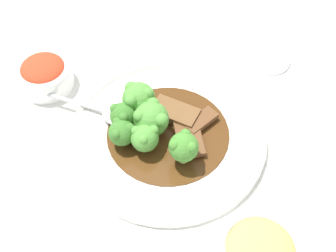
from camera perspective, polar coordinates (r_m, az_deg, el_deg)
ground_plane at (r=0.76m, az=0.00°, el=-1.57°), size 4.00×4.00×0.00m
main_plate at (r=0.75m, az=0.00°, el=-1.12°), size 0.32×0.32×0.02m
beef_strip_0 at (r=0.75m, az=4.04°, el=0.59°), size 0.03×0.06×0.01m
beef_strip_1 at (r=0.73m, az=2.61°, el=-1.59°), size 0.08×0.07×0.01m
beef_strip_2 at (r=0.76m, az=0.86°, el=1.66°), size 0.08×0.06×0.01m
broccoli_floret_0 at (r=0.68m, az=1.92°, el=-2.54°), size 0.04×0.04×0.06m
broccoli_floret_1 at (r=0.71m, az=-5.65°, el=-0.76°), size 0.04×0.04×0.05m
broccoli_floret_2 at (r=0.73m, az=-5.49°, el=1.33°), size 0.04×0.04×0.05m
broccoli_floret_3 at (r=0.72m, az=-2.08°, el=0.94°), size 0.06×0.06×0.06m
broccoli_floret_4 at (r=0.74m, az=-3.76°, el=3.27°), size 0.05×0.05×0.06m
broccoli_floret_5 at (r=0.70m, az=-2.85°, el=-1.43°), size 0.04×0.04×0.05m
serving_spoon at (r=0.76m, az=-6.56°, el=1.56°), size 0.21×0.10×0.01m
side_bowl_kimchi at (r=0.84m, az=-14.87°, el=6.18°), size 0.10×0.10×0.05m
sauce_dish at (r=0.89m, az=12.19°, el=7.99°), size 0.08×0.08×0.01m
paper_napkin at (r=0.86m, az=13.51°, el=5.60°), size 0.13×0.09×0.01m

